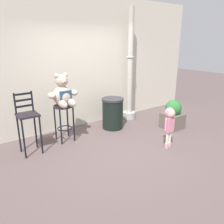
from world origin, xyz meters
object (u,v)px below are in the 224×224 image
at_px(bar_chair_empty, 28,119).
at_px(bar_stool_with_teddy, 64,116).
at_px(child_walking, 170,119).
at_px(teddy_bear, 63,94).
at_px(trash_bin, 113,113).
at_px(lamppost, 130,77).
at_px(planter_with_shrub, 173,115).

bearing_deg(bar_chair_empty, bar_stool_with_teddy, 8.80).
distance_m(bar_stool_with_teddy, child_walking, 2.18).
bearing_deg(bar_stool_with_teddy, bar_chair_empty, -171.20).
relative_size(teddy_bear, trash_bin, 0.88).
distance_m(child_walking, lamppost, 2.01).
relative_size(bar_stool_with_teddy, trash_bin, 1.05).
bearing_deg(lamppost, bar_chair_empty, -171.45).
xyz_separation_m(bar_stool_with_teddy, teddy_bear, (0.00, -0.03, 0.48)).
xyz_separation_m(teddy_bear, child_walking, (1.53, -1.52, -0.43)).
xyz_separation_m(bar_chair_empty, planter_with_shrub, (3.24, -0.77, -0.35)).
distance_m(teddy_bear, lamppost, 2.10).
xyz_separation_m(bar_stool_with_teddy, bar_chair_empty, (-0.78, -0.12, 0.12)).
bearing_deg(bar_stool_with_teddy, lamppost, 8.46).
height_order(trash_bin, planter_with_shrub, trash_bin).
xyz_separation_m(bar_stool_with_teddy, child_walking, (1.53, -1.55, 0.04)).
height_order(teddy_bear, bar_chair_empty, teddy_bear).
relative_size(child_walking, lamppost, 0.29).
bearing_deg(bar_chair_empty, child_walking, -31.77).
xyz_separation_m(child_walking, trash_bin, (-0.27, 1.53, -0.23)).
bearing_deg(trash_bin, teddy_bear, -179.40).
distance_m(bar_chair_empty, planter_with_shrub, 3.35).
relative_size(bar_chair_empty, planter_with_shrub, 1.65).
bearing_deg(trash_bin, lamppost, 22.10).
xyz_separation_m(lamppost, planter_with_shrub, (0.39, -1.20, -0.82)).
bearing_deg(child_walking, teddy_bear, -135.48).
height_order(child_walking, planter_with_shrub, child_walking).
bearing_deg(trash_bin, bar_stool_with_teddy, 179.15).
distance_m(teddy_bear, planter_with_shrub, 2.70).
relative_size(trash_bin, lamppost, 0.26).
height_order(child_walking, trash_bin, child_walking).
height_order(bar_stool_with_teddy, teddy_bear, teddy_bear).
height_order(teddy_bear, lamppost, lamppost).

